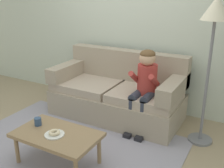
{
  "coord_description": "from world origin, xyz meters",
  "views": [
    {
      "loc": [
        1.82,
        -2.45,
        1.84
      ],
      "look_at": [
        0.22,
        0.45,
        0.65
      ],
      "focal_mm": 43.03,
      "sensor_mm": 36.0,
      "label": 1
    }
  ],
  "objects_px": {
    "mug": "(38,122)",
    "toy_controller": "(63,127)",
    "couch": "(118,94)",
    "floor_lamp": "(214,26)",
    "donut": "(54,132)",
    "coffee_table": "(57,137)",
    "person_child": "(145,83)"
  },
  "relations": [
    {
      "from": "toy_controller",
      "to": "person_child",
      "type": "bearing_deg",
      "value": 61.91
    },
    {
      "from": "person_child",
      "to": "toy_controller",
      "type": "relative_size",
      "value": 4.87
    },
    {
      "from": "donut",
      "to": "toy_controller",
      "type": "relative_size",
      "value": 0.53
    },
    {
      "from": "mug",
      "to": "toy_controller",
      "type": "height_order",
      "value": "mug"
    },
    {
      "from": "donut",
      "to": "floor_lamp",
      "type": "height_order",
      "value": "floor_lamp"
    },
    {
      "from": "couch",
      "to": "mug",
      "type": "distance_m",
      "value": 1.38
    },
    {
      "from": "coffee_table",
      "to": "toy_controller",
      "type": "distance_m",
      "value": 0.84
    },
    {
      "from": "donut",
      "to": "floor_lamp",
      "type": "distance_m",
      "value": 2.08
    },
    {
      "from": "donut",
      "to": "mug",
      "type": "distance_m",
      "value": 0.32
    },
    {
      "from": "coffee_table",
      "to": "floor_lamp",
      "type": "height_order",
      "value": "floor_lamp"
    },
    {
      "from": "coffee_table",
      "to": "toy_controller",
      "type": "bearing_deg",
      "value": 125.1
    },
    {
      "from": "floor_lamp",
      "to": "person_child",
      "type": "bearing_deg",
      "value": -175.18
    },
    {
      "from": "couch",
      "to": "donut",
      "type": "relative_size",
      "value": 15.83
    },
    {
      "from": "donut",
      "to": "coffee_table",
      "type": "bearing_deg",
      "value": 98.98
    },
    {
      "from": "person_child",
      "to": "donut",
      "type": "height_order",
      "value": "person_child"
    },
    {
      "from": "coffee_table",
      "to": "couch",
      "type": "bearing_deg",
      "value": 89.68
    },
    {
      "from": "toy_controller",
      "to": "floor_lamp",
      "type": "distance_m",
      "value": 2.31
    },
    {
      "from": "mug",
      "to": "floor_lamp",
      "type": "relative_size",
      "value": 0.05
    },
    {
      "from": "mug",
      "to": "toy_controller",
      "type": "xyz_separation_m",
      "value": [
        -0.15,
        0.6,
        -0.4
      ]
    },
    {
      "from": "coffee_table",
      "to": "mug",
      "type": "relative_size",
      "value": 10.17
    },
    {
      "from": "couch",
      "to": "mug",
      "type": "height_order",
      "value": "couch"
    },
    {
      "from": "coffee_table",
      "to": "toy_controller",
      "type": "relative_size",
      "value": 4.05
    },
    {
      "from": "couch",
      "to": "toy_controller",
      "type": "distance_m",
      "value": 0.93
    },
    {
      "from": "coffee_table",
      "to": "mug",
      "type": "height_order",
      "value": "mug"
    },
    {
      "from": "coffee_table",
      "to": "donut",
      "type": "bearing_deg",
      "value": -81.02
    },
    {
      "from": "toy_controller",
      "to": "floor_lamp",
      "type": "relative_size",
      "value": 0.13
    },
    {
      "from": "coffee_table",
      "to": "mug",
      "type": "distance_m",
      "value": 0.31
    },
    {
      "from": "person_child",
      "to": "coffee_table",
      "type": "bearing_deg",
      "value": -113.5
    },
    {
      "from": "person_child",
      "to": "floor_lamp",
      "type": "xyz_separation_m",
      "value": [
        0.76,
        0.06,
        0.78
      ]
    },
    {
      "from": "couch",
      "to": "floor_lamp",
      "type": "height_order",
      "value": "floor_lamp"
    },
    {
      "from": "floor_lamp",
      "to": "donut",
      "type": "bearing_deg",
      "value": -134.54
    },
    {
      "from": "person_child",
      "to": "floor_lamp",
      "type": "bearing_deg",
      "value": 4.82
    }
  ]
}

